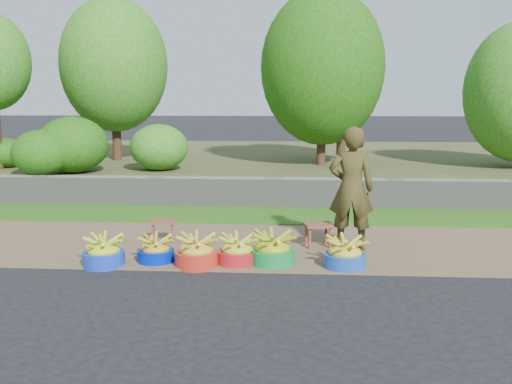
# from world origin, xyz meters

# --- Properties ---
(ground_plane) EXTENTS (120.00, 120.00, 0.00)m
(ground_plane) POSITION_xyz_m (0.00, 0.00, 0.00)
(ground_plane) COLOR black
(ground_plane) RESTS_ON ground
(dirt_shoulder) EXTENTS (80.00, 2.50, 0.02)m
(dirt_shoulder) POSITION_xyz_m (0.00, 1.25, 0.01)
(dirt_shoulder) COLOR brown
(dirt_shoulder) RESTS_ON ground
(grass_verge) EXTENTS (80.00, 1.50, 0.04)m
(grass_verge) POSITION_xyz_m (0.00, 3.25, 0.02)
(grass_verge) COLOR #2C5E15
(grass_verge) RESTS_ON ground
(retaining_wall) EXTENTS (80.00, 0.35, 0.55)m
(retaining_wall) POSITION_xyz_m (0.00, 4.10, 0.28)
(retaining_wall) COLOR slate
(retaining_wall) RESTS_ON ground
(earth_bank) EXTENTS (80.00, 10.00, 0.50)m
(earth_bank) POSITION_xyz_m (0.00, 9.00, 0.25)
(earth_bank) COLOR #444724
(earth_bank) RESTS_ON ground
(vegetation) EXTENTS (37.23, 7.97, 4.50)m
(vegetation) POSITION_xyz_m (-0.13, 7.46, 2.57)
(vegetation) COLOR #392316
(vegetation) RESTS_ON earth_bank
(basin_a) EXTENTS (0.51, 0.51, 0.38)m
(basin_a) POSITION_xyz_m (-1.92, 0.16, 0.17)
(basin_a) COLOR #1832C6
(basin_a) RESTS_ON ground
(basin_b) EXTENTS (0.46, 0.46, 0.34)m
(basin_b) POSITION_xyz_m (-1.32, 0.35, 0.15)
(basin_b) COLOR #0019B9
(basin_b) RESTS_ON ground
(basin_c) EXTENTS (0.53, 0.53, 0.39)m
(basin_c) POSITION_xyz_m (-0.79, 0.22, 0.18)
(basin_c) COLOR #B02818
(basin_c) RESTS_ON ground
(basin_d) EXTENTS (0.49, 0.49, 0.37)m
(basin_d) POSITION_xyz_m (-0.31, 0.33, 0.16)
(basin_d) COLOR #A61921
(basin_d) RESTS_ON ground
(basin_e) EXTENTS (0.55, 0.55, 0.41)m
(basin_e) POSITION_xyz_m (0.13, 0.35, 0.18)
(basin_e) COLOR #108034
(basin_e) RESTS_ON ground
(basin_f) EXTENTS (0.51, 0.51, 0.38)m
(basin_f) POSITION_xyz_m (1.00, 0.26, 0.17)
(basin_f) COLOR #1A46AC
(basin_f) RESTS_ON ground
(stool_left) EXTENTS (0.39, 0.33, 0.30)m
(stool_left) POSITION_xyz_m (-1.46, 1.33, 0.26)
(stool_left) COLOR brown
(stool_left) RESTS_ON dirt_shoulder
(stool_right) EXTENTS (0.42, 0.36, 0.32)m
(stool_right) POSITION_xyz_m (0.72, 1.19, 0.28)
(stool_right) COLOR brown
(stool_right) RESTS_ON dirt_shoulder
(vendor_woman) EXTENTS (0.62, 0.43, 1.65)m
(vendor_woman) POSITION_xyz_m (1.14, 1.12, 0.84)
(vendor_woman) COLOR black
(vendor_woman) RESTS_ON dirt_shoulder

